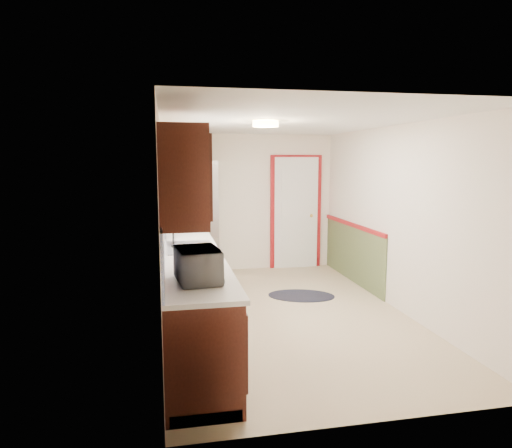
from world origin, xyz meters
name	(u,v)px	position (x,y,z in m)	size (l,w,h in m)	color
room_shell	(285,221)	(0.00, 0.00, 1.20)	(3.20, 5.20, 2.52)	tan
kitchen_run	(187,261)	(-1.24, -0.29, 0.81)	(0.63, 4.00, 2.20)	black
back_wall_trim	(307,221)	(0.99, 2.21, 0.89)	(1.12, 2.30, 2.08)	maroon
ceiling_fixture	(266,124)	(-0.30, -0.20, 2.36)	(0.30, 0.30, 0.06)	#FFD88C
microwave	(198,261)	(-1.20, -1.70, 1.11)	(0.50, 0.28, 0.34)	white
refrigerator	(193,220)	(-1.02, 2.05, 0.97)	(0.85, 0.83, 1.94)	#B7B7BC
rug	(301,296)	(0.43, 0.69, 0.01)	(0.96, 0.62, 0.01)	black
cooktop	(184,227)	(-1.19, 1.40, 0.95)	(0.54, 0.65, 0.02)	black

